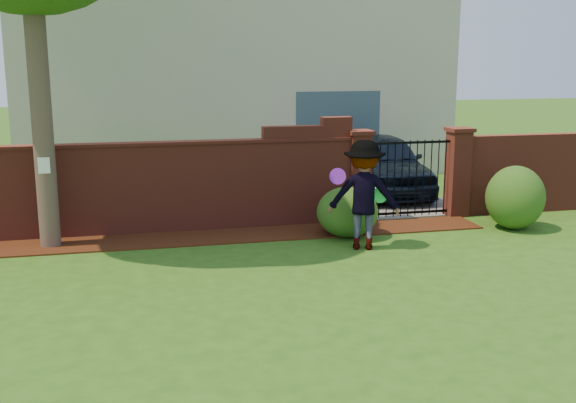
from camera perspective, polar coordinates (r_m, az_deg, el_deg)
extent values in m
cube|color=#2C5515|center=(10.04, 0.14, -7.60)|extent=(80.00, 80.00, 0.01)
cube|color=#361609|center=(13.04, -7.33, -2.99)|extent=(11.10, 1.08, 0.03)
cube|color=maroon|center=(13.45, -12.81, 0.91)|extent=(8.70, 0.25, 1.70)
cube|color=maroon|center=(13.74, 1.59, 5.66)|extent=(1.80, 0.25, 0.30)
cube|color=maroon|center=(13.88, 4.01, 6.65)|extent=(0.60, 0.25, 0.16)
cube|color=maroon|center=(13.31, -12.98, 4.63)|extent=(8.70, 0.31, 0.06)
cube|color=maroon|center=(16.06, 20.20, 2.24)|extent=(4.00, 0.25, 1.70)
cube|color=maroon|center=(14.19, 5.87, 1.93)|extent=(0.42, 0.42, 1.80)
cube|color=maroon|center=(14.06, 5.95, 5.70)|extent=(0.50, 0.50, 0.08)
cube|color=maroon|center=(15.05, 13.82, 2.21)|extent=(0.42, 0.42, 1.80)
cube|color=maroon|center=(14.92, 14.00, 5.77)|extent=(0.50, 0.50, 0.08)
cylinder|color=black|center=(14.30, 6.97, 1.77)|extent=(0.02, 0.02, 1.60)
cylinder|color=black|center=(14.36, 7.57, 1.80)|extent=(0.02, 0.02, 1.60)
cylinder|color=black|center=(14.41, 8.17, 1.82)|extent=(0.02, 0.02, 1.60)
cylinder|color=black|center=(14.47, 8.77, 1.84)|extent=(0.02, 0.02, 1.60)
cylinder|color=black|center=(14.53, 9.36, 1.86)|extent=(0.02, 0.02, 1.60)
cylinder|color=black|center=(14.59, 9.95, 1.89)|extent=(0.02, 0.02, 1.60)
cylinder|color=black|center=(14.66, 10.54, 1.91)|extent=(0.02, 0.02, 1.60)
cylinder|color=black|center=(14.72, 11.11, 1.93)|extent=(0.02, 0.02, 1.60)
cylinder|color=black|center=(14.79, 11.69, 1.95)|extent=(0.02, 0.02, 1.60)
cylinder|color=black|center=(14.86, 12.25, 1.97)|extent=(0.02, 0.02, 1.60)
cylinder|color=black|center=(14.93, 12.81, 1.99)|extent=(0.02, 0.02, 1.60)
cube|color=black|center=(14.74, 9.85, -0.91)|extent=(1.78, 0.03, 0.05)
cube|color=black|center=(14.48, 10.06, 4.81)|extent=(1.78, 0.03, 0.05)
cube|color=slate|center=(18.43, 5.01, 1.44)|extent=(3.20, 8.00, 0.01)
cube|color=beige|center=(21.45, -4.73, 10.97)|extent=(12.00, 6.00, 6.00)
cube|color=#384C5B|center=(19.24, 4.11, 5.50)|extent=(2.40, 0.12, 2.40)
imported|color=black|center=(17.09, 7.97, 3.03)|extent=(2.03, 4.44, 1.48)
cylinder|color=#48362B|center=(12.69, -20.04, 11.90)|extent=(0.36, 0.36, 7.00)
cube|color=white|center=(12.64, -19.50, 2.82)|extent=(0.20, 0.01, 0.28)
ellipsoid|color=#1E4D17|center=(13.04, 4.92, -0.86)|extent=(1.16, 1.16, 0.95)
ellipsoid|color=#1E4D17|center=(14.25, 18.23, 0.31)|extent=(1.14, 1.14, 1.26)
ellipsoid|color=#1E4D17|center=(14.97, 17.65, -0.24)|extent=(0.77, 0.77, 0.68)
imported|color=gray|center=(12.13, 6.25, 0.51)|extent=(1.42, 1.10, 1.93)
cylinder|color=purple|center=(11.93, 4.12, 2.09)|extent=(0.30, 0.18, 0.28)
cylinder|color=#1BD13F|center=(12.12, 7.57, 0.54)|extent=(0.29, 0.14, 0.28)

